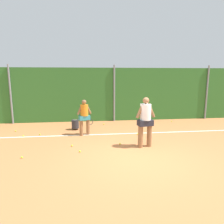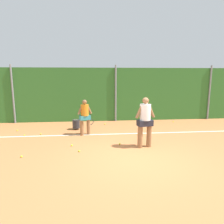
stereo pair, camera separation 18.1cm
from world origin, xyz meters
name	(u,v)px [view 2 (the right image)]	position (x,y,z in m)	size (l,w,h in m)	color
ground_plane	(126,142)	(0.00, 1.71, 0.00)	(30.85, 30.85, 0.00)	#C67542
hedge_fence_backdrop	(115,95)	(0.00, 5.81, 1.56)	(20.05, 0.25, 3.12)	#33702D
fence_post_left	(13,94)	(-5.79, 5.64, 1.64)	(0.10, 0.10, 3.28)	gray
fence_post_center	(116,94)	(0.00, 5.64, 1.64)	(0.10, 0.10, 3.28)	gray
fence_post_right	(209,93)	(5.79, 5.64, 1.64)	(0.10, 0.10, 3.28)	gray
court_baseline_paint	(122,134)	(0.00, 2.88, 0.00)	(14.66, 0.10, 0.01)	white
player_foreground_near	(145,120)	(0.58, 1.06, 1.06)	(0.78, 0.42, 1.89)	#8C603D
player_midcourt	(85,115)	(-1.70, 2.89, 0.90)	(0.72, 0.41, 1.62)	#8C603D
ball_hopper	(76,124)	(-2.19, 3.89, 0.29)	(0.36, 0.36, 0.51)	#2D2D33
tennis_ball_0	(151,129)	(1.56, 3.54, 0.03)	(0.07, 0.07, 0.07)	#CCDB33
tennis_ball_1	(41,134)	(-3.74, 3.11, 0.03)	(0.07, 0.07, 0.07)	#CCDB33
tennis_ball_2	(173,122)	(3.31, 4.97, 0.03)	(0.07, 0.07, 0.07)	#CCDB33
tennis_ball_3	(72,145)	(-2.17, 1.41, 0.03)	(0.07, 0.07, 0.07)	#CCDB33
tennis_ball_5	(24,135)	(-4.42, 2.96, 0.03)	(0.07, 0.07, 0.07)	#CCDB33
tennis_ball_6	(79,151)	(-1.84, 0.78, 0.03)	(0.07, 0.07, 0.07)	#CCDB33
tennis_ball_7	(21,156)	(-3.71, 0.46, 0.03)	(0.07, 0.07, 0.07)	#CCDB33
tennis_ball_8	(105,124)	(-0.69, 4.75, 0.03)	(0.07, 0.07, 0.07)	#CCDB33
tennis_ball_9	(138,134)	(0.70, 2.65, 0.03)	(0.07, 0.07, 0.07)	#CCDB33
tennis_ball_11	(120,144)	(-0.31, 1.41, 0.03)	(0.07, 0.07, 0.07)	#CCDB33
tennis_ball_12	(17,130)	(-5.05, 3.84, 0.03)	(0.07, 0.07, 0.07)	#CCDB33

